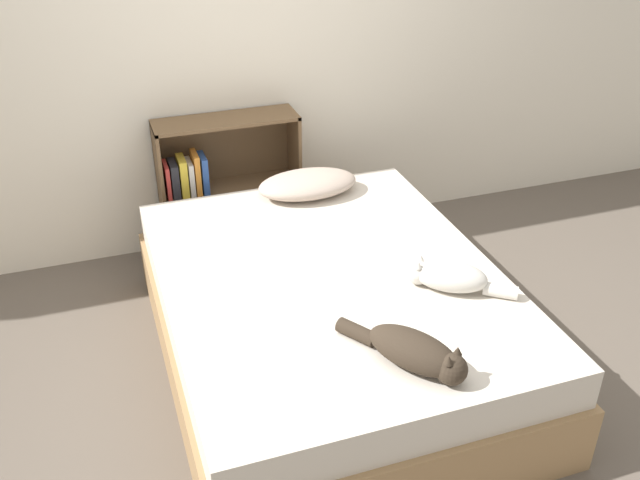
{
  "coord_description": "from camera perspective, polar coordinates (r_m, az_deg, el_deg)",
  "views": [
    {
      "loc": [
        -0.95,
        -2.61,
        2.33
      ],
      "look_at": [
        0.0,
        0.15,
        0.61
      ],
      "focal_mm": 40.0,
      "sensor_mm": 36.0,
      "label": 1
    }
  ],
  "objects": [
    {
      "name": "wall_back",
      "position": [
        4.27,
        -5.68,
        15.61
      ],
      "size": [
        8.0,
        0.06,
        2.5
      ],
      "color": "silver",
      "rests_on": "ground_plane"
    },
    {
      "name": "cat_dark",
      "position": [
        2.78,
        7.67,
        -8.87
      ],
      "size": [
        0.4,
        0.52,
        0.15
      ],
      "rotation": [
        0.0,
        0.0,
        5.29
      ],
      "color": "#33281E",
      "rests_on": "bed"
    },
    {
      "name": "bookshelf",
      "position": [
        4.37,
        -7.88,
        4.64
      ],
      "size": [
        0.84,
        0.26,
        0.86
      ],
      "color": "brown",
      "rests_on": "ground_plane"
    },
    {
      "name": "bed",
      "position": [
        3.47,
        0.82,
        -6.35
      ],
      "size": [
        1.58,
        2.03,
        0.51
      ],
      "color": "#99754C",
      "rests_on": "ground_plane"
    },
    {
      "name": "cat_light",
      "position": [
        3.24,
        10.22,
        -2.88
      ],
      "size": [
        0.45,
        0.37,
        0.14
      ],
      "rotation": [
        0.0,
        0.0,
        2.52
      ],
      "color": "beige",
      "rests_on": "bed"
    },
    {
      "name": "ground_plane",
      "position": [
        3.63,
        0.79,
        -9.56
      ],
      "size": [
        8.0,
        8.0,
        0.0
      ],
      "primitive_type": "plane",
      "color": "brown"
    },
    {
      "name": "pillow",
      "position": [
        4.01,
        -0.99,
        4.5
      ],
      "size": [
        0.57,
        0.33,
        0.13
      ],
      "color": "#B29E8E",
      "rests_on": "bed"
    }
  ]
}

